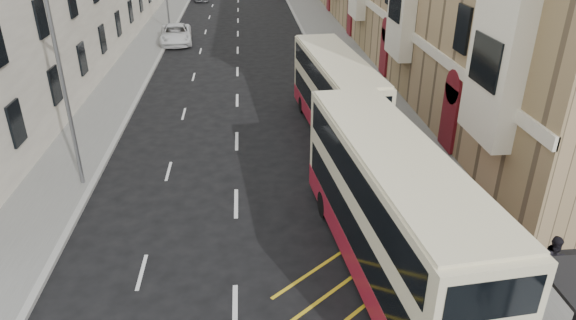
{
  "coord_description": "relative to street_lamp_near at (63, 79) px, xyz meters",
  "views": [
    {
      "loc": [
        0.57,
        -7.49,
        10.56
      ],
      "look_at": [
        1.92,
        8.32,
        2.66
      ],
      "focal_mm": 32.0,
      "sensor_mm": 36.0,
      "label": 1
    }
  ],
  "objects": [
    {
      "name": "pavement_right",
      "position": [
        14.35,
        18.0,
        -4.56
      ],
      "size": [
        4.0,
        120.0,
        0.15
      ],
      "primitive_type": "cube",
      "color": "slate",
      "rests_on": "ground"
    },
    {
      "name": "pavement_left",
      "position": [
        -1.15,
        18.0,
        -4.56
      ],
      "size": [
        3.0,
        120.0,
        0.15
      ],
      "primitive_type": "cube",
      "color": "slate",
      "rests_on": "ground"
    },
    {
      "name": "kerb_right",
      "position": [
        12.35,
        18.0,
        -4.56
      ],
      "size": [
        0.25,
        120.0,
        0.15
      ],
      "primitive_type": "cube",
      "color": "#9B9B95",
      "rests_on": "ground"
    },
    {
      "name": "kerb_left",
      "position": [
        0.35,
        18.0,
        -4.56
      ],
      "size": [
        0.25,
        120.0,
        0.15
      ],
      "primitive_type": "cube",
      "color": "#9B9B95",
      "rests_on": "ground"
    },
    {
      "name": "road_markings",
      "position": [
        6.35,
        33.0,
        -4.63
      ],
      "size": [
        10.0,
        110.0,
        0.01
      ],
      "primitive_type": null,
      "color": "silver",
      "rests_on": "ground"
    },
    {
      "name": "guard_railing",
      "position": [
        12.6,
        -6.25,
        -3.78
      ],
      "size": [
        0.06,
        6.56,
        1.01
      ],
      "color": "red",
      "rests_on": "pavement_right"
    },
    {
      "name": "street_lamp_near",
      "position": [
        0.0,
        0.0,
        0.0
      ],
      "size": [
        0.93,
        0.18,
        8.0
      ],
      "color": "slate",
      "rests_on": "pavement_left"
    },
    {
      "name": "double_decker_front",
      "position": [
        11.13,
        -6.55,
        -2.41
      ],
      "size": [
        3.57,
        11.16,
        4.37
      ],
      "rotation": [
        0.0,
        0.0,
        0.1
      ],
      "color": "beige",
      "rests_on": "ground"
    },
    {
      "name": "double_decker_rear",
      "position": [
        11.35,
        4.56,
        -2.58
      ],
      "size": [
        3.17,
        10.26,
        4.03
      ],
      "rotation": [
        0.0,
        0.0,
        0.09
      ],
      "color": "beige",
      "rests_on": "ground"
    },
    {
      "name": "pedestrian_mid",
      "position": [
        15.97,
        -7.74,
        -3.66
      ],
      "size": [
        0.92,
        0.79,
        1.64
      ],
      "primitive_type": "imported",
      "rotation": [
        0.0,
        0.0,
        0.23
      ],
      "color": "black",
      "rests_on": "pavement_right"
    },
    {
      "name": "pedestrian_far",
      "position": [
        13.51,
        -7.73,
        -3.57
      ],
      "size": [
        1.12,
        0.57,
        1.84
      ],
      "primitive_type": "imported",
      "rotation": [
        0.0,
        0.0,
        3.03
      ],
      "color": "black",
      "rests_on": "pavement_right"
    },
    {
      "name": "white_van",
      "position": [
        1.15,
        24.8,
        -3.87
      ],
      "size": [
        3.05,
        5.74,
        1.54
      ],
      "primitive_type": "imported",
      "rotation": [
        0.0,
        0.0,
        0.09
      ],
      "color": "silver",
      "rests_on": "ground"
    }
  ]
}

